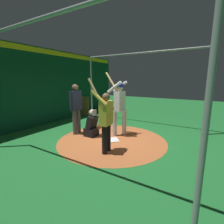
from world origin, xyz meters
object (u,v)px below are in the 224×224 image
at_px(catcher, 92,126).
at_px(bat_rack, 83,106).
at_px(home_plate, 112,140).
at_px(batter, 119,103).
at_px(visitor, 106,119).
at_px(umpire, 76,106).

distance_m(catcher, bat_rack, 3.68).
relative_size(home_plate, batter, 0.19).
distance_m(catcher, visitor, 1.53).
xyz_separation_m(home_plate, visitor, (0.34, -0.87, 0.93)).
bearing_deg(batter, umpire, -155.79).
bearing_deg(batter, bat_rack, 150.05).
xyz_separation_m(home_plate, umpire, (-1.47, -0.09, 1.01)).
xyz_separation_m(home_plate, bat_rack, (-3.46, 2.52, 0.48)).
height_order(umpire, bat_rack, umpire).
bearing_deg(batter, visitor, -75.05).
bearing_deg(batter, catcher, -142.94).
distance_m(batter, catcher, 1.24).
distance_m(batter, bat_rack, 4.00).
bearing_deg(umpire, home_plate, 3.56).
bearing_deg(bat_rack, catcher, -43.75).
bearing_deg(home_plate, batter, 94.09).
relative_size(batter, bat_rack, 2.11).
height_order(catcher, visitor, visitor).
relative_size(home_plate, visitor, 0.21).
relative_size(batter, umpire, 1.23).
distance_m(batter, visitor, 1.49).
xyz_separation_m(batter, umpire, (-1.43, -0.64, -0.15)).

